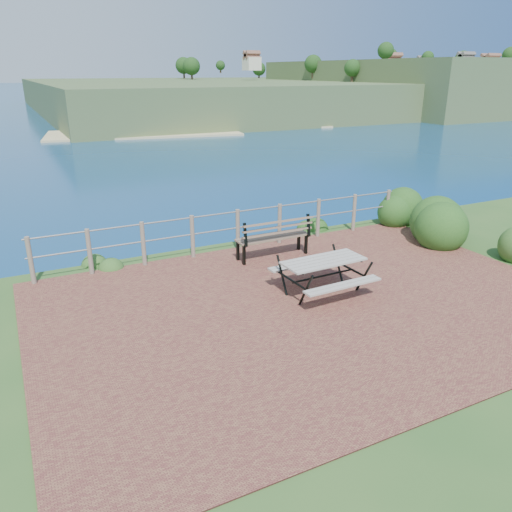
{
  "coord_description": "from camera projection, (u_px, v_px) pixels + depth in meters",
  "views": [
    {
      "loc": [
        -4.75,
        -7.07,
        4.11
      ],
      "look_at": [
        -0.7,
        0.98,
        0.75
      ],
      "focal_mm": 35.0,
      "sensor_mm": 36.0,
      "label": 1
    }
  ],
  "objects": [
    {
      "name": "picnic_table",
      "position": [
        323.0,
        273.0,
        9.65
      ],
      "size": [
        1.64,
        1.4,
        0.68
      ],
      "rotation": [
        0.0,
        0.0,
        0.03
      ],
      "color": "gray",
      "rests_on": "ground"
    },
    {
      "name": "ground",
      "position": [
        313.0,
        304.0,
        9.35
      ],
      "size": [
        10.0,
        7.0,
        0.12
      ],
      "primitive_type": "cube",
      "color": "brown",
      "rests_on": "ground"
    },
    {
      "name": "shrub_right_front",
      "position": [
        436.0,
        240.0,
        12.85
      ],
      "size": [
        1.59,
        1.59,
        2.26
      ],
      "primitive_type": "ellipsoid",
      "color": "#134015",
      "rests_on": "ground"
    },
    {
      "name": "safety_railing",
      "position": [
        238.0,
        228.0,
        11.96
      ],
      "size": [
        9.4,
        0.1,
        1.0
      ],
      "color": "#6B5B4C",
      "rests_on": "ground"
    },
    {
      "name": "park_bench",
      "position": [
        273.0,
        231.0,
        11.45
      ],
      "size": [
        1.76,
        0.44,
        0.99
      ],
      "rotation": [
        0.0,
        0.0,
        -0.0
      ],
      "color": "brown",
      "rests_on": "ground"
    },
    {
      "name": "ocean",
      "position": [
        6.0,
        83.0,
        176.82
      ],
      "size": [
        1200.0,
        1200.0,
        0.0
      ],
      "primitive_type": "plane",
      "color": "#145378",
      "rests_on": "ground"
    },
    {
      "name": "shrub_right_edge",
      "position": [
        402.0,
        224.0,
        14.21
      ],
      "size": [
        1.22,
        1.22,
        1.74
      ],
      "primitive_type": "ellipsoid",
      "color": "#134015",
      "rests_on": "ground"
    },
    {
      "name": "shrub_lip_east",
      "position": [
        306.0,
        228.0,
        13.88
      ],
      "size": [
        0.69,
        0.69,
        0.4
      ],
      "primitive_type": "ellipsoid",
      "color": "#134015",
      "rests_on": "ground"
    },
    {
      "name": "distant_bay",
      "position": [
        384.0,
        82.0,
        252.33
      ],
      "size": [
        290.0,
        232.36,
        24.0
      ],
      "color": "#36552A",
      "rests_on": "ground"
    },
    {
      "name": "shrub_lip_west",
      "position": [
        103.0,
        266.0,
        11.17
      ],
      "size": [
        0.73,
        0.73,
        0.45
      ],
      "primitive_type": "ellipsoid",
      "color": "#255620",
      "rests_on": "ground"
    }
  ]
}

